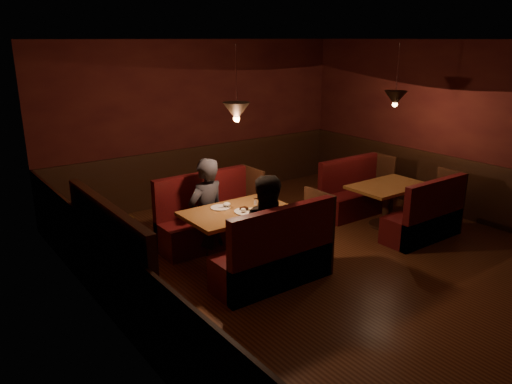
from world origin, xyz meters
TOP-DOWN VIEW (x-y plane):
  - room at (-0.28, 0.05)m, footprint 6.02×7.02m
  - main_table at (-1.07, 0.69)m, footprint 1.41×0.86m
  - main_bench_far at (-1.06, 1.49)m, footprint 1.55×0.55m
  - main_bench_near at (-1.06, -0.11)m, footprint 1.55×0.55m
  - second_table at (1.62, 0.44)m, footprint 1.23×0.78m
  - second_bench_far at (1.65, 1.17)m, footprint 1.36×0.51m
  - second_bench_near at (1.65, -0.29)m, footprint 1.36×0.51m
  - diner_a at (-1.22, 1.29)m, footprint 0.69×0.53m
  - diner_b at (-1.03, 0.05)m, footprint 0.92×0.77m

SIDE VIEW (x-z plane):
  - second_bench_far at x=1.65m, z-range -0.18..0.79m
  - second_bench_near at x=1.65m, z-range -0.18..0.79m
  - main_bench_far at x=-1.06m, z-range -0.19..0.86m
  - main_bench_near at x=-1.06m, z-range -0.19..0.86m
  - second_table at x=1.62m, z-range 0.17..0.86m
  - main_table at x=-1.07m, z-range 0.09..1.07m
  - diner_b at x=-1.03m, z-range 0.00..1.70m
  - diner_a at x=-1.22m, z-range 0.00..1.71m
  - room at x=-0.28m, z-range -0.41..2.51m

